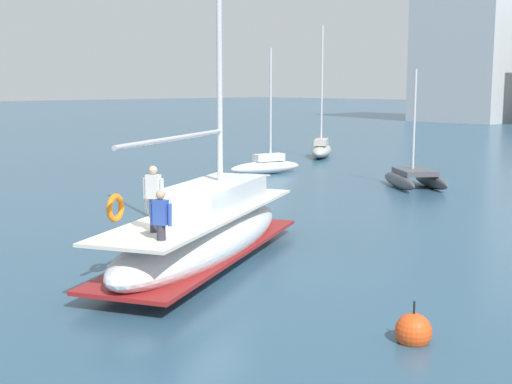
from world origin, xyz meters
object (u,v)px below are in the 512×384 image
main_sailboat (205,231)px  moored_ketch_distant (321,148)px  mooring_buoy (413,331)px  moored_catamaran (266,165)px  moored_cutter_right (415,177)px

main_sailboat → moored_ketch_distant: size_ratio=1.45×
main_sailboat → mooring_buoy: bearing=-7.8°
main_sailboat → mooring_buoy: (7.38, -1.02, -0.69)m
moored_catamaran → main_sailboat: bearing=-50.0°
moored_catamaran → mooring_buoy: (20.12, -16.21, -0.29)m
moored_cutter_right → main_sailboat: bearing=-76.5°
main_sailboat → moored_ketch_distant: 29.53m
main_sailboat → moored_ketch_distant: bearing=124.1°
moored_cutter_right → moored_ketch_distant: size_ratio=0.64×
moored_ketch_distant → mooring_buoy: 34.95m
moored_ketch_distant → moored_cutter_right: bearing=-32.1°
main_sailboat → moored_cutter_right: 17.04m
main_sailboat → moored_cutter_right: bearing=103.5°
moored_catamaran → mooring_buoy: moored_catamaran is taller
main_sailboat → mooring_buoy: 7.48m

